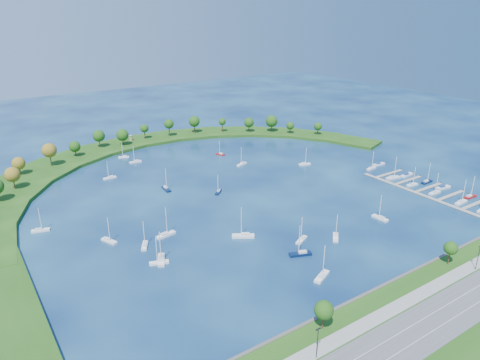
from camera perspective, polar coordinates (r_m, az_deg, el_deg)
ground at (r=238.66m, az=-0.33°, el=-1.50°), size 700.00×700.00×0.00m
south_shoreline at (r=163.70m, az=25.12°, el=-15.00°), size 420.00×43.10×11.60m
breakwater at (r=260.61m, az=-14.89°, el=-0.00°), size 286.74×247.64×2.00m
breakwater_trees at (r=303.05m, az=-12.58°, el=5.02°), size 237.79×89.44×14.41m
harbor_tower at (r=333.35m, az=-13.88°, el=5.28°), size 2.60×2.60×3.95m
dock_system at (r=257.36m, az=23.71°, el=-1.57°), size 24.28×82.00×1.60m
moored_boat_0 at (r=195.75m, az=-9.55°, el=-6.91°), size 9.34×4.15×13.28m
moored_boat_1 at (r=195.89m, az=12.21°, el=-7.11°), size 7.10×7.07×11.50m
moored_boat_2 at (r=168.45m, az=10.50°, el=-12.03°), size 9.18×5.82×13.12m
moored_boat_3 at (r=189.37m, az=-12.17°, el=-8.16°), size 5.51×7.71×11.19m
moored_boat_4 at (r=278.87m, az=0.25°, el=2.13°), size 8.37×4.79×11.87m
moored_boat_5 at (r=176.73m, az=-10.36°, el=-10.31°), size 7.80×4.45×11.06m
moored_boat_6 at (r=192.27m, az=0.43°, el=-7.12°), size 9.53×7.52×14.15m
moored_boat_7 at (r=298.42m, az=-2.55°, el=3.40°), size 4.70×6.65×9.64m
moored_boat_8 at (r=291.00m, az=-13.31°, el=2.36°), size 7.83×2.53×11.37m
moored_boat_9 at (r=178.28m, az=-10.11°, el=-9.97°), size 6.10×9.21×13.22m
moored_boat_10 at (r=217.98m, az=17.61°, el=-4.62°), size 2.83×8.30×12.01m
moored_boat_11 at (r=191.32m, az=7.94°, el=-7.53°), size 7.86×5.27×11.30m
moored_boat_12 at (r=281.87m, az=8.31°, el=2.11°), size 7.91×4.36×11.20m
moored_boat_13 at (r=237.01m, az=-2.80°, el=-1.47°), size 6.50×6.08×10.23m
moored_boat_14 at (r=180.91m, az=7.80°, el=-9.32°), size 9.36×5.71×13.33m
moored_boat_15 at (r=243.83m, az=-9.48°, el=-1.06°), size 2.88×8.61×12.47m
moored_boat_16 at (r=216.09m, az=-24.32°, el=-5.83°), size 7.96×4.20×11.27m
moored_boat_17 at (r=302.39m, az=-14.73°, el=2.94°), size 7.13×4.46×10.16m
moored_boat_18 at (r=267.19m, az=-16.42°, el=0.34°), size 7.63×2.52×11.07m
moored_boat_19 at (r=196.67m, az=-16.52°, el=-7.42°), size 5.15×8.15×11.64m
docked_boat_2 at (r=250.51m, az=26.59°, el=-2.52°), size 8.80×3.02×12.72m
docked_boat_3 at (r=259.88m, az=27.50°, el=-1.87°), size 8.35×2.87×12.07m
docked_boat_4 at (r=257.32m, az=23.77°, el=-1.45°), size 7.89×2.28×11.57m
docked_boat_5 at (r=266.72m, az=24.67°, el=-0.87°), size 9.47×3.86×1.88m
docked_boat_6 at (r=264.21m, az=21.30°, el=-0.51°), size 7.52×2.67×10.84m
docked_boat_7 at (r=271.56m, az=22.91°, el=-0.16°), size 8.19×2.59×11.92m
docked_boat_8 at (r=271.10m, az=19.10°, el=0.34°), size 9.24×3.88×13.17m
docked_boat_9 at (r=278.37m, az=20.68°, el=0.62°), size 9.65×3.49×1.93m
docked_boat_10 at (r=283.24m, az=16.55°, el=1.52°), size 7.69×3.11×10.99m
docked_boat_11 at (r=292.19m, az=17.44°, el=1.97°), size 8.57×2.89×1.72m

